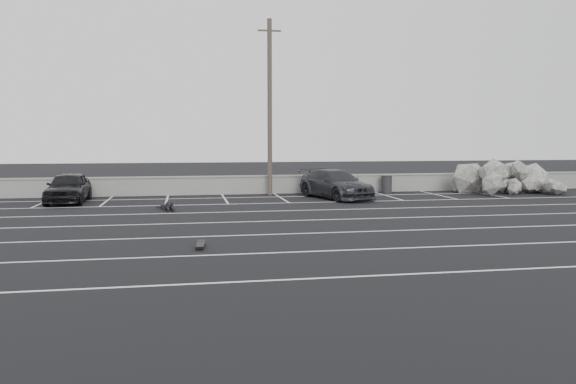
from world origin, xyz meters
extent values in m
plane|color=black|center=(0.00, 0.00, 0.00)|extent=(120.00, 120.00, 0.00)
cube|color=gray|center=(0.00, 14.00, 0.50)|extent=(50.00, 0.35, 1.00)
cube|color=gray|center=(0.00, 14.00, 1.02)|extent=(50.00, 0.45, 0.08)
cube|color=silver|center=(0.00, -6.00, 0.00)|extent=(36.00, 0.10, 0.01)
cube|color=silver|center=(0.00, -3.00, 0.00)|extent=(36.00, 0.10, 0.01)
cube|color=silver|center=(0.00, 0.00, 0.00)|extent=(36.00, 0.10, 0.01)
cube|color=silver|center=(0.00, 3.00, 0.00)|extent=(36.00, 0.10, 0.01)
cube|color=silver|center=(0.00, 6.00, 0.00)|extent=(36.00, 0.10, 0.01)
cube|color=silver|center=(0.00, 9.00, 0.00)|extent=(36.00, 0.10, 0.01)
cube|color=silver|center=(0.00, 12.00, 0.00)|extent=(36.00, 0.10, 0.01)
cube|color=silver|center=(-11.00, 11.50, 0.00)|extent=(0.10, 5.00, 0.01)
cube|color=silver|center=(-8.00, 11.50, 0.00)|extent=(0.10, 5.00, 0.01)
cube|color=silver|center=(-5.00, 11.50, 0.00)|extent=(0.10, 5.00, 0.01)
cube|color=silver|center=(-2.00, 11.50, 0.00)|extent=(0.10, 5.00, 0.01)
cube|color=silver|center=(1.00, 11.50, 0.00)|extent=(0.10, 5.00, 0.01)
cube|color=silver|center=(4.00, 11.50, 0.00)|extent=(0.10, 5.00, 0.01)
cube|color=silver|center=(7.00, 11.50, 0.00)|extent=(0.10, 5.00, 0.01)
cube|color=silver|center=(10.00, 11.50, 0.00)|extent=(0.10, 5.00, 0.01)
cube|color=silver|center=(13.00, 11.50, 0.00)|extent=(0.10, 5.00, 0.01)
imported|color=black|center=(-9.75, 11.12, 0.76)|extent=(1.82, 4.46, 1.52)
imported|color=#24242A|center=(3.84, 10.72, 0.76)|extent=(3.57, 5.63, 1.52)
cylinder|color=#4C4238|center=(0.67, 13.20, 4.88)|extent=(0.26, 0.26, 9.76)
cube|color=#4C4238|center=(0.67, 13.20, 9.11)|extent=(1.30, 0.09, 0.09)
cylinder|color=#262629|center=(7.61, 13.22, 0.49)|extent=(0.77, 0.77, 0.97)
cylinder|color=#262629|center=(7.61, 13.22, 1.00)|extent=(0.85, 0.85, 0.05)
cube|color=black|center=(-3.63, -1.88, 0.10)|extent=(0.29, 0.90, 0.02)
cube|color=#262629|center=(-3.61, -1.59, 0.06)|extent=(0.19, 0.07, 0.05)
cube|color=#262629|center=(-3.66, -2.17, 0.06)|extent=(0.19, 0.07, 0.05)
cylinder|color=black|center=(-3.72, -1.58, 0.03)|extent=(0.04, 0.07, 0.06)
cylinder|color=black|center=(-3.50, -1.60, 0.03)|extent=(0.04, 0.07, 0.06)
cylinder|color=black|center=(-3.76, -2.17, 0.03)|extent=(0.04, 0.07, 0.06)
cylinder|color=black|center=(-3.55, -2.18, 0.03)|extent=(0.04, 0.07, 0.06)
camera|label=1|loc=(-4.02, -18.07, 3.11)|focal=35.00mm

